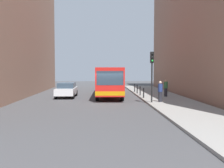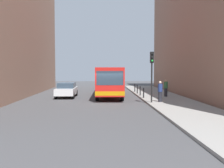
{
  "view_description": "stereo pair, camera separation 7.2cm",
  "coord_description": "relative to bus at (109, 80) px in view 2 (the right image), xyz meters",
  "views": [
    {
      "loc": [
        -0.54,
        -22.91,
        2.85
      ],
      "look_at": [
        0.49,
        2.71,
        1.41
      ],
      "focal_mm": 42.41,
      "sensor_mm": 36.0,
      "label": 1
    },
    {
      "loc": [
        -0.47,
        -22.92,
        2.85
      ],
      "look_at": [
        0.49,
        2.71,
        1.41
      ],
      "focal_mm": 42.41,
      "sensor_mm": 36.0,
      "label": 2
    }
  ],
  "objects": [
    {
      "name": "pedestrian_mid_sidewalk",
      "position": [
        5.53,
        -1.93,
        -0.74
      ],
      "size": [
        0.38,
        0.38,
        1.67
      ],
      "rotation": [
        0.0,
        0.0,
        1.83
      ],
      "color": "#26262D",
      "rests_on": "sidewalk"
    },
    {
      "name": "building_right",
      "position": [
        11.2,
        -0.82,
        6.56
      ],
      "size": [
        7.0,
        32.0,
        16.57
      ],
      "primitive_type": "cube",
      "color": "#936B56",
      "rests_on": "ground"
    },
    {
      "name": "bollard_near",
      "position": [
        3.15,
        -2.99,
        -1.1
      ],
      "size": [
        0.11,
        0.11,
        0.95
      ],
      "primitive_type": "cylinder",
      "color": "black",
      "rests_on": "sidewalk"
    },
    {
      "name": "ground_plane",
      "position": [
        -0.3,
        -4.82,
        -1.73
      ],
      "size": [
        80.0,
        80.0,
        0.0
      ],
      "primitive_type": "plane",
      "color": "#424244"
    },
    {
      "name": "bollard_farthest",
      "position": [
        3.15,
        3.7,
        -1.1
      ],
      "size": [
        0.11,
        0.11,
        0.95
      ],
      "primitive_type": "cylinder",
      "color": "black",
      "rests_on": "sidewalk"
    },
    {
      "name": "pedestrian_near_signal",
      "position": [
        4.02,
        -6.16,
        -0.72
      ],
      "size": [
        0.38,
        0.38,
        1.72
      ],
      "rotation": [
        0.0,
        0.0,
        1.73
      ],
      "color": "#26262D",
      "rests_on": "sidewalk"
    },
    {
      "name": "sidewalk",
      "position": [
        5.1,
        -4.82,
        -1.65
      ],
      "size": [
        4.4,
        40.0,
        0.15
      ],
      "primitive_type": "cube",
      "color": "gray",
      "rests_on": "ground"
    },
    {
      "name": "bollard_far",
      "position": [
        3.15,
        1.47,
        -1.1
      ],
      "size": [
        0.11,
        0.11,
        0.95
      ],
      "primitive_type": "cylinder",
      "color": "black",
      "rests_on": "sidewalk"
    },
    {
      "name": "car_beside_bus",
      "position": [
        -4.36,
        -0.88,
        -0.94
      ],
      "size": [
        1.88,
        4.41,
        1.48
      ],
      "rotation": [
        0.0,
        0.0,
        3.14
      ],
      "color": "silver",
      "rests_on": "ground"
    },
    {
      "name": "traffic_light",
      "position": [
        3.25,
        -6.5,
        1.28
      ],
      "size": [
        0.28,
        0.33,
        4.1
      ],
      "color": "black",
      "rests_on": "sidewalk"
    },
    {
      "name": "bollard_mid",
      "position": [
        3.15,
        -0.76,
        -1.1
      ],
      "size": [
        0.11,
        0.11,
        0.95
      ],
      "primitive_type": "cylinder",
      "color": "black",
      "rests_on": "sidewalk"
    },
    {
      "name": "bus",
      "position": [
        0.0,
        0.0,
        0.0
      ],
      "size": [
        2.74,
        11.07,
        3.0
      ],
      "rotation": [
        0.0,
        0.0,
        3.12
      ],
      "color": "red",
      "rests_on": "ground"
    },
    {
      "name": "car_behind_bus",
      "position": [
        0.74,
        10.51,
        -0.94
      ],
      "size": [
        1.96,
        4.45,
        1.48
      ],
      "rotation": [
        0.0,
        0.0,
        3.11
      ],
      "color": "#A5A8AD",
      "rests_on": "ground"
    }
  ]
}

